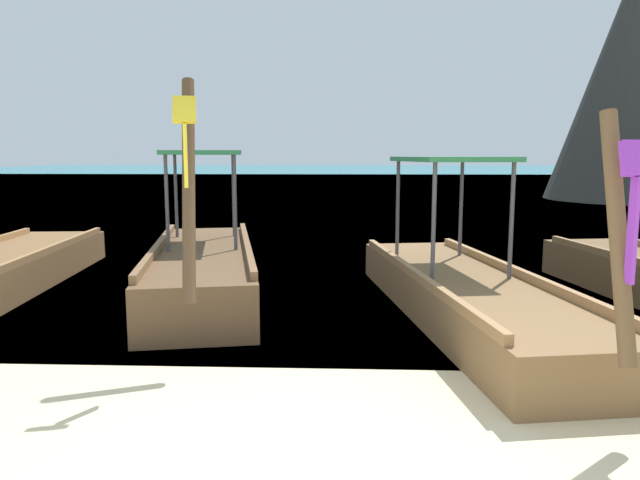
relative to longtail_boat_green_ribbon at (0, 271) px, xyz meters
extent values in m
plane|color=#147A89|center=(4.73, 56.93, -0.27)|extent=(120.00, 120.00, 0.00)
cube|color=brown|center=(0.00, 0.03, -0.02)|extent=(1.93, 5.62, 0.50)
cube|color=#996C3F|center=(0.64, 0.09, 0.28)|extent=(0.60, 5.05, 0.10)
cube|color=brown|center=(3.03, -0.08, 0.04)|extent=(2.28, 5.17, 0.63)
cube|color=brown|center=(2.42, -0.20, 0.41)|extent=(0.99, 4.53, 0.10)
cube|color=brown|center=(3.63, 0.04, 0.41)|extent=(0.99, 4.53, 0.10)
cylinder|color=brown|center=(3.57, -2.79, 1.38)|extent=(0.30, 0.94, 2.09)
cube|color=yellow|center=(3.62, -3.06, 2.07)|extent=(0.22, 0.18, 0.25)
cube|color=yellow|center=(3.63, -3.08, 1.67)|extent=(0.05, 0.08, 0.56)
cylinder|color=#4C4C51|center=(2.60, -0.29, 1.02)|extent=(0.06, 0.06, 1.33)
cylinder|color=#4C4C51|center=(3.50, -0.11, 1.02)|extent=(0.06, 0.06, 1.33)
cylinder|color=#4C4C51|center=(2.30, 1.18, 1.02)|extent=(0.06, 0.06, 1.33)
cylinder|color=#4C4C51|center=(3.21, 1.36, 1.02)|extent=(0.06, 0.06, 1.33)
cube|color=#2D844C|center=(2.90, 0.53, 1.72)|extent=(1.43, 1.89, 0.06)
cube|color=brown|center=(6.49, -1.28, -0.02)|extent=(2.21, 5.74, 0.51)
cube|color=#9F7246|center=(5.87, -1.38, 0.29)|extent=(0.90, 5.10, 0.10)
cube|color=#9F7246|center=(7.11, -1.18, 0.29)|extent=(0.90, 5.10, 0.10)
cylinder|color=brown|center=(6.95, -4.11, 1.11)|extent=(0.21, 0.56, 1.78)
cube|color=purple|center=(6.97, -4.24, 1.65)|extent=(0.22, 0.15, 0.25)
cube|color=purple|center=(6.97, -4.26, 1.17)|extent=(0.04, 0.08, 0.73)
cylinder|color=#4C4C51|center=(6.05, -1.49, 0.92)|extent=(0.06, 0.06, 1.36)
cylinder|color=#4C4C51|center=(6.97, -1.34, 0.92)|extent=(0.06, 0.06, 1.36)
cylinder|color=#4C4C51|center=(5.78, 0.16, 0.92)|extent=(0.06, 0.06, 1.36)
cylinder|color=#4C4C51|center=(6.71, 0.31, 0.92)|extent=(0.06, 0.06, 1.36)
cube|color=#2D844C|center=(6.38, -0.59, 1.63)|extent=(1.42, 2.04, 0.06)
camera|label=1|loc=(5.04, -8.32, 1.67)|focal=33.45mm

